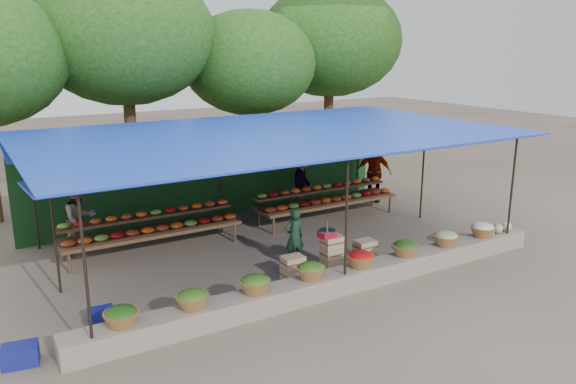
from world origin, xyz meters
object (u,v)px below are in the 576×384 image
weighing_scale (327,233)px  blue_crate_back (101,316)px  crate_counter (331,256)px  blue_crate_front (20,355)px  vendor_seated (294,237)px

weighing_scale → blue_crate_back: weighing_scale is taller
crate_counter → blue_crate_front: size_ratio=4.51×
blue_crate_back → crate_counter: bearing=3.1°
vendor_seated → blue_crate_front: (-5.70, -1.28, -0.49)m
crate_counter → weighing_scale: size_ratio=6.24×
blue_crate_front → blue_crate_back: bearing=38.0°
blue_crate_back → vendor_seated: bearing=11.6°
crate_counter → vendor_seated: size_ratio=1.82×
blue_crate_front → vendor_seated: bearing=22.7°
weighing_scale → blue_crate_back: (-4.74, 0.12, -0.73)m
vendor_seated → blue_crate_back: 4.39m
vendor_seated → blue_crate_front: vendor_seated is taller
weighing_scale → crate_counter: bearing=-0.0°
crate_counter → blue_crate_front: crate_counter is taller
weighing_scale → vendor_seated: (-0.41, 0.66, -0.21)m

